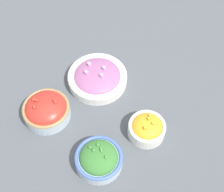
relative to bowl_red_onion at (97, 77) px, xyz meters
The scene contains 5 objects.
ground_plane 0.10m from the bowl_red_onion, 66.31° to the left, with size 3.00×3.00×0.00m, color #4C5156.
bowl_red_onion is the anchor object (origin of this frame).
bowl_broccoli 0.31m from the bowl_red_onion, 37.22° to the left, with size 0.14×0.14×0.07m.
bowl_cherry_tomatoes 0.22m from the bowl_red_onion, 14.04° to the right, with size 0.16×0.16×0.08m.
bowl_squash 0.26m from the bowl_red_onion, 72.69° to the left, with size 0.12×0.12×0.07m.
Camera 1 is at (0.49, 0.34, 0.90)m, focal length 50.00 mm.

